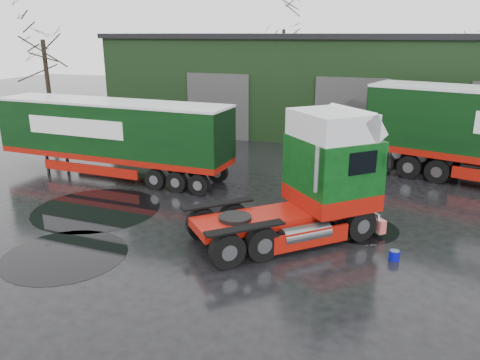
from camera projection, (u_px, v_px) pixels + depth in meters
name	position (u px, v px, depth m)	size (l,w,h in m)	color
ground	(231.00, 241.00, 14.93)	(100.00, 100.00, 0.00)	black
warehouse	(362.00, 83.00, 31.36)	(32.40, 12.40, 6.30)	black
hero_tractor	(282.00, 179.00, 14.45)	(2.79, 6.57, 4.08)	#093C10
trailer_left	(112.00, 139.00, 21.14)	(2.31, 11.30, 3.51)	silver
wash_bucket	(394.00, 255.00, 13.64)	(0.31, 0.31, 0.29)	#07089B
tree_left	(46.00, 67.00, 29.80)	(4.40, 4.40, 8.50)	black
tree_back_a	(283.00, 51.00, 42.40)	(4.40, 4.40, 9.50)	black
tree_back_b	(476.00, 66.00, 37.67)	(4.40, 4.40, 7.50)	black
puddle_0	(65.00, 255.00, 13.96)	(3.70, 3.70, 0.01)	black
puddle_1	(359.00, 228.00, 15.89)	(2.67, 2.67, 0.01)	black
puddle_2	(97.00, 209.00, 17.63)	(4.71, 4.71, 0.01)	black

